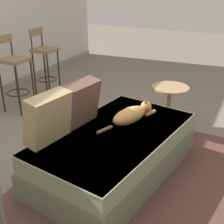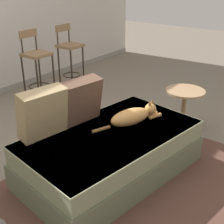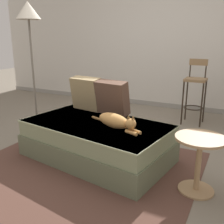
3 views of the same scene
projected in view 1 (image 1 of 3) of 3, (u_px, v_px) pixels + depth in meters
name	position (u px, v px, depth m)	size (l,w,h in m)	color
ground_plane	(79.00, 161.00, 3.16)	(16.00, 16.00, 0.00)	slate
area_rug	(144.00, 179.00, 2.88)	(2.33, 2.03, 0.01)	brown
couch	(115.00, 152.00, 2.91)	(1.75, 1.17, 0.43)	#636B50
throw_pillow_corner	(48.00, 118.00, 2.59)	(0.44, 0.27, 0.43)	tan
throw_pillow_middle	(80.00, 103.00, 2.90)	(0.43, 0.27, 0.43)	brown
cat	(132.00, 114.00, 3.00)	(0.71, 0.34, 0.19)	tan
bar_stool_near_window	(14.00, 70.00, 4.10)	(0.32, 0.32, 1.02)	#2D2319
bar_stool_by_doorway	(44.00, 58.00, 4.63)	(0.32, 0.32, 1.01)	#2D2319
side_table	(169.00, 101.00, 3.74)	(0.44, 0.44, 0.52)	tan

